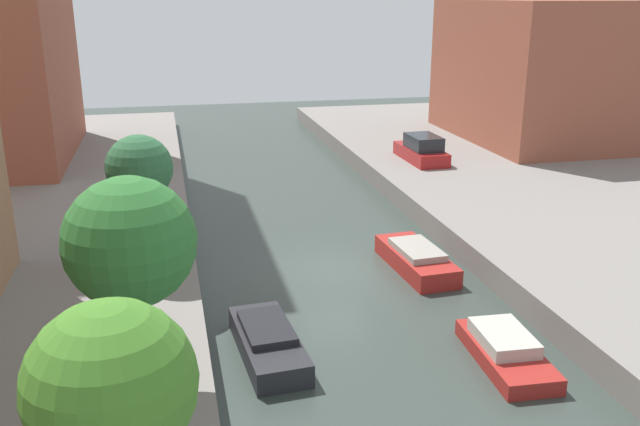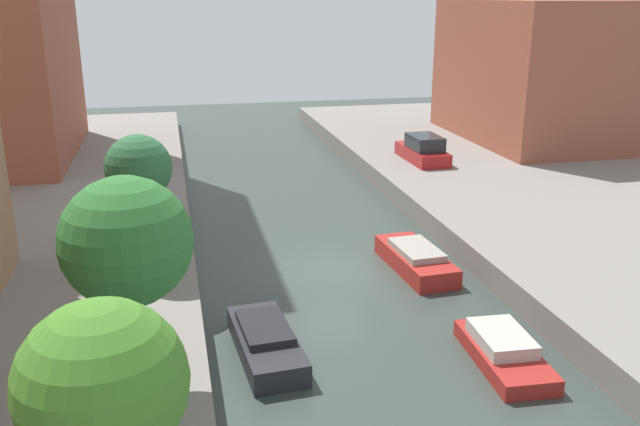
% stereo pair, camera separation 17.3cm
% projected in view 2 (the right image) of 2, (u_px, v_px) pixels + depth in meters
% --- Properties ---
extents(ground_plane, '(84.00, 84.00, 0.00)m').
position_uv_depth(ground_plane, '(330.00, 269.00, 25.47)').
color(ground_plane, '#333D38').
extents(low_block_right, '(10.00, 13.27, 8.57)m').
position_uv_depth(low_block_right, '(546.00, 71.00, 42.87)').
color(low_block_right, brown).
rests_on(low_block_right, quay_right).
extents(street_tree_0, '(2.30, 2.30, 5.09)m').
position_uv_depth(street_tree_0, '(103.00, 388.00, 8.94)').
color(street_tree_0, brown).
rests_on(street_tree_0, quay_left).
extents(street_tree_1, '(2.92, 2.92, 5.17)m').
position_uv_depth(street_tree_1, '(127.00, 242.00, 14.74)').
color(street_tree_1, '#4F3E2B').
rests_on(street_tree_1, quay_left).
extents(street_tree_2, '(2.18, 2.18, 4.58)m').
position_uv_depth(street_tree_2, '(139.00, 170.00, 22.00)').
color(street_tree_2, brown).
rests_on(street_tree_2, quay_left).
extents(parked_car, '(1.81, 4.33, 1.49)m').
position_uv_depth(parked_car, '(423.00, 150.00, 37.66)').
color(parked_car, maroon).
rests_on(parked_car, quay_right).
extents(moored_boat_left_2, '(1.85, 4.23, 0.88)m').
position_uv_depth(moored_boat_left_2, '(266.00, 342.00, 19.30)').
color(moored_boat_left_2, '#232328').
rests_on(moored_boat_left_2, ground_plane).
extents(moored_boat_right_1, '(1.80, 3.83, 0.85)m').
position_uv_depth(moored_boat_right_1, '(504.00, 351.00, 18.91)').
color(moored_boat_right_1, maroon).
rests_on(moored_boat_right_1, ground_plane).
extents(moored_boat_right_2, '(1.89, 4.48, 0.94)m').
position_uv_depth(moored_boat_right_2, '(416.00, 259.00, 25.32)').
color(moored_boat_right_2, maroon).
rests_on(moored_boat_right_2, ground_plane).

